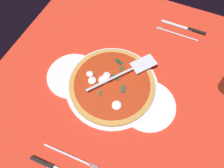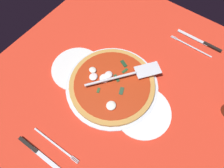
% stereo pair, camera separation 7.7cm
% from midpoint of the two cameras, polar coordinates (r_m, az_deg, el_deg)
% --- Properties ---
extents(ground_plane, '(1.03, 1.03, 0.01)m').
position_cam_midpoint_polar(ground_plane, '(0.81, 6.52, 0.57)').
color(ground_plane, red).
extents(checker_pattern, '(1.03, 1.03, 0.00)m').
position_cam_midpoint_polar(checker_pattern, '(0.81, 6.55, 0.72)').
color(checker_pattern, silver).
rests_on(checker_pattern, ground_plane).
extents(pizza_pan, '(0.37, 0.37, 0.01)m').
position_cam_midpoint_polar(pizza_pan, '(0.79, 2.80, -0.78)').
color(pizza_pan, silver).
rests_on(pizza_pan, ground_plane).
extents(dinner_plate_left, '(0.21, 0.21, 0.01)m').
position_cam_midpoint_polar(dinner_plate_left, '(0.76, 11.70, -8.15)').
color(dinner_plate_left, white).
rests_on(dinner_plate_left, ground_plane).
extents(dinner_plate_right, '(0.21, 0.21, 0.01)m').
position_cam_midpoint_polar(dinner_plate_right, '(0.83, -7.41, 4.16)').
color(dinner_plate_right, white).
rests_on(dinner_plate_right, ground_plane).
extents(pizza, '(0.34, 0.34, 0.03)m').
position_cam_midpoint_polar(pizza, '(0.77, 2.76, -0.30)').
color(pizza, '#C48D41').
rests_on(pizza, pizza_pan).
extents(pizza_server, '(0.21, 0.26, 0.01)m').
position_cam_midpoint_polar(pizza_server, '(0.77, 7.41, 2.39)').
color(pizza_server, silver).
rests_on(pizza_server, pizza).
extents(place_setting_near, '(0.22, 0.12, 0.01)m').
position_cam_midpoint_polar(place_setting_near, '(0.99, 25.28, 9.99)').
color(place_setting_near, white).
rests_on(place_setting_near, ground_plane).
extents(place_setting_far, '(0.22, 0.12, 0.01)m').
position_cam_midpoint_polar(place_setting_far, '(0.74, -15.34, -17.92)').
color(place_setting_far, white).
rests_on(place_setting_far, ground_plane).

